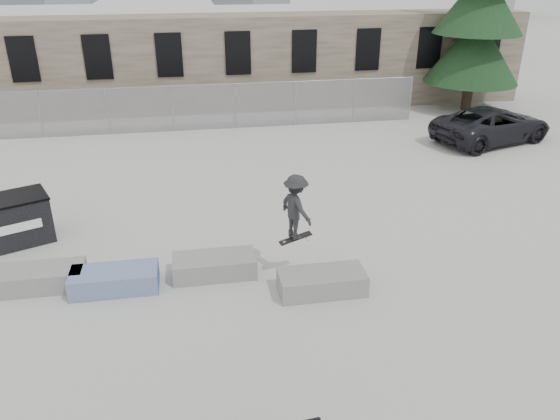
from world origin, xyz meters
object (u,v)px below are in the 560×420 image
object	(u,v)px
skateboarder	(296,207)
planter_far_left	(40,277)
planter_offset	(322,281)
suv	(492,125)
planter_center_left	(115,279)
dumpster	(10,221)
planter_center_right	(214,265)
spruce_tree	(480,6)

from	to	relation	value
skateboarder	planter_far_left	bearing A→B (deg)	60.01
planter_offset	suv	xyz separation A→B (m)	(9.65, 9.76, 0.45)
suv	planter_offset	bearing A→B (deg)	117.98
planter_far_left	planter_center_left	distance (m)	1.77
planter_offset	dumpster	xyz separation A→B (m)	(-7.68, 3.75, 0.39)
planter_center_right	planter_offset	distance (m)	2.67
spruce_tree	planter_far_left	bearing A→B (deg)	-142.53
planter_center_left	spruce_tree	world-z (taller)	spruce_tree
spruce_tree	suv	bearing A→B (deg)	-106.35
planter_center_right	suv	size ratio (longest dim) A/B	0.38
dumpster	spruce_tree	size ratio (longest dim) A/B	0.20
planter_offset	skateboarder	size ratio (longest dim) A/B	1.17
dumpster	spruce_tree	bearing A→B (deg)	7.09
planter_center_right	skateboarder	bearing A→B (deg)	-9.27
planter_center_left	planter_offset	world-z (taller)	same
planter_far_left	skateboarder	xyz separation A→B (m)	(6.01, -0.46, 1.54)
spruce_tree	suv	xyz separation A→B (m)	(-1.48, -5.05, -4.19)
planter_offset	skateboarder	world-z (taller)	skateboarder
planter_offset	dumpster	distance (m)	8.56
planter_center_left	spruce_tree	xyz separation A→B (m)	(15.88, 13.88, 4.64)
planter_center_left	skateboarder	world-z (taller)	skateboarder
suv	spruce_tree	bearing A→B (deg)	-33.68
skateboarder	planter_center_left	bearing A→B (deg)	63.33
planter_center_left	spruce_tree	bearing A→B (deg)	41.16
dumpster	suv	world-z (taller)	suv
dumpster	suv	size ratio (longest dim) A/B	0.44
spruce_tree	planter_center_right	bearing A→B (deg)	-134.79
planter_center_left	planter_center_right	distance (m)	2.35
spruce_tree	suv	size ratio (longest dim) A/B	2.20
planter_offset	spruce_tree	bearing A→B (deg)	53.06
planter_center_right	suv	xyz separation A→B (m)	(12.06, 8.59, 0.45)
planter_offset	spruce_tree	size ratio (longest dim) A/B	0.17
planter_center_left	planter_offset	distance (m)	4.83
planter_center_right	suv	distance (m)	14.82
planter_far_left	suv	distance (m)	18.21
planter_far_left	skateboarder	distance (m)	6.22
spruce_tree	skateboarder	distance (m)	18.41
planter_center_right	planter_offset	bearing A→B (deg)	-25.78
planter_center_right	dumpster	distance (m)	5.89
planter_far_left	planter_center_left	bearing A→B (deg)	-12.41
planter_far_left	skateboarder	world-z (taller)	skateboarder
planter_center_right	dumpster	size ratio (longest dim) A/B	0.86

